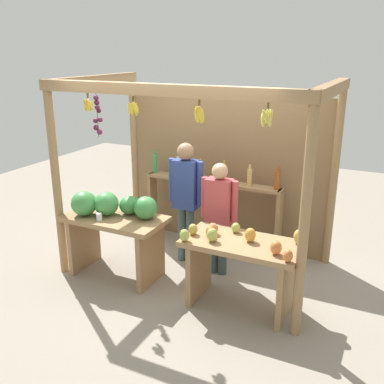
{
  "coord_description": "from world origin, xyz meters",
  "views": [
    {
      "loc": [
        2.22,
        -4.72,
        2.75
      ],
      "look_at": [
        0.0,
        -0.17,
        1.09
      ],
      "focal_mm": 41.0,
      "sensor_mm": 36.0,
      "label": 1
    }
  ],
  "objects": [
    {
      "name": "bottle_shelf_unit",
      "position": [
        -0.08,
        0.65,
        0.79
      ],
      "size": [
        2.0,
        0.22,
        1.35
      ],
      "color": "#99754C",
      "rests_on": "ground"
    },
    {
      "name": "fruit_counter_right",
      "position": [
        0.82,
        -0.65,
        0.6
      ],
      "size": [
        1.27,
        0.66,
        0.95
      ],
      "color": "#99754C",
      "rests_on": "ground"
    },
    {
      "name": "market_stall",
      "position": [
        -0.0,
        0.4,
        1.4
      ],
      "size": [
        3.12,
        1.84,
        2.42
      ],
      "color": "#99754C",
      "rests_on": "ground"
    },
    {
      "name": "fruit_counter_left",
      "position": [
        -0.84,
        -0.64,
        0.74
      ],
      "size": [
        1.26,
        0.69,
        1.1
      ],
      "color": "#99754C",
      "rests_on": "ground"
    },
    {
      "name": "vendor_woman",
      "position": [
        0.31,
        -0.04,
        0.86
      ],
      "size": [
        0.48,
        0.2,
        1.45
      ],
      "rotation": [
        0.0,
        0.0,
        0.02
      ],
      "color": "#354C4B",
      "rests_on": "ground"
    },
    {
      "name": "ground_plane",
      "position": [
        0.0,
        0.0,
        0.0
      ],
      "size": [
        12.0,
        12.0,
        0.0
      ],
      "primitive_type": "plane",
      "color": "gray",
      "rests_on": "ground"
    },
    {
      "name": "vendor_man",
      "position": [
        -0.22,
        0.09,
        0.98
      ],
      "size": [
        0.48,
        0.22,
        1.63
      ],
      "rotation": [
        0.0,
        0.0,
        -0.17
      ],
      "color": "#415957",
      "rests_on": "ground"
    }
  ]
}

